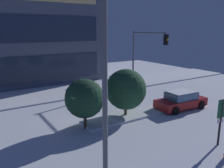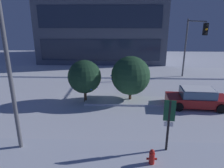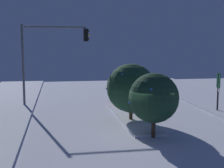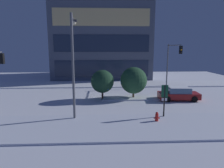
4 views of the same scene
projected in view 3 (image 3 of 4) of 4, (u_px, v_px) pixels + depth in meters
The scene contains 7 objects.
ground at pixel (144, 137), 16.56m from camera, with size 52.00×52.00×0.00m, color silver.
median_strip at pixel (132, 117), 20.93m from camera, with size 9.00×1.80×0.14m, color silver.
car_near at pixel (129, 97), 25.02m from camera, with size 4.65×2.26×1.49m.
traffic_light_corner_far_right at pixel (50, 49), 24.70m from camera, with size 0.32×5.31×6.41m.
parking_info_sign at pixel (218, 87), 22.50m from camera, with size 0.55×0.12×2.83m.
decorated_tree_median at pixel (154, 98), 16.30m from camera, with size 2.62×2.66×3.42m.
decorated_tree_left_of_median at pixel (131, 88), 19.78m from camera, with size 3.15×3.10×3.69m.
Camera 3 is at (-15.55, 4.42, 4.88)m, focal length 50.37 mm.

